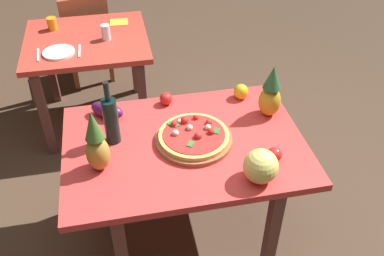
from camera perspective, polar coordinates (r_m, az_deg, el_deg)
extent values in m
plane|color=#4C3828|center=(2.77, -0.85, -13.68)|extent=(10.00, 10.00, 0.00)
cube|color=brown|center=(2.34, 10.53, -14.09)|extent=(0.06, 0.06, 0.71)
cube|color=brown|center=(2.76, -10.38, -3.98)|extent=(0.06, 0.06, 0.71)
cube|color=brown|center=(2.84, 5.30, -1.92)|extent=(0.06, 0.06, 0.71)
cube|color=red|center=(2.24, -1.03, -2.33)|extent=(1.25, 0.87, 0.04)
cube|color=brown|center=(3.24, -19.14, 1.64)|extent=(0.06, 0.06, 0.71)
cube|color=brown|center=(3.19, -6.56, 3.25)|extent=(0.06, 0.06, 0.71)
cube|color=brown|center=(3.83, -18.47, 7.95)|extent=(0.06, 0.06, 0.71)
cube|color=brown|center=(3.79, -7.76, 9.39)|extent=(0.06, 0.06, 0.71)
cube|color=#DE3E31|center=(3.31, -13.97, 11.26)|extent=(0.90, 0.81, 0.04)
cube|color=#975937|center=(4.34, -11.96, 10.68)|extent=(0.04, 0.04, 0.41)
cube|color=#975937|center=(4.30, -16.26, 9.68)|extent=(0.04, 0.04, 0.41)
cube|color=#975937|center=(4.05, -10.87, 8.70)|extent=(0.04, 0.04, 0.41)
cube|color=#975937|center=(4.02, -15.45, 7.63)|extent=(0.04, 0.04, 0.41)
cube|color=#975937|center=(4.07, -14.12, 11.96)|extent=(0.47, 0.47, 0.04)
cube|color=#985839|center=(3.82, -14.08, 13.80)|extent=(0.40, 0.12, 0.40)
cylinder|color=#975937|center=(2.22, 0.26, -1.55)|extent=(0.40, 0.40, 0.02)
cylinder|color=#E4B757|center=(2.21, 0.26, -1.08)|extent=(0.37, 0.37, 0.02)
cylinder|color=red|center=(2.20, 0.26, -0.82)|extent=(0.32, 0.32, 0.00)
sphere|color=red|center=(2.26, 2.28, 0.77)|extent=(0.03, 0.03, 0.03)
sphere|color=red|center=(2.27, -1.01, 1.00)|extent=(0.04, 0.04, 0.04)
sphere|color=red|center=(2.25, -2.44, 0.55)|extent=(0.03, 0.03, 0.03)
sphere|color=red|center=(2.29, 0.51, 1.40)|extent=(0.03, 0.03, 0.03)
sphere|color=red|center=(2.17, 0.81, -1.06)|extent=(0.04, 0.04, 0.04)
sphere|color=red|center=(2.20, 2.56, -0.50)|extent=(0.04, 0.04, 0.04)
cube|color=#297735|center=(2.21, 3.32, -0.41)|extent=(0.04, 0.05, 0.00)
cube|color=#297632|center=(2.26, -2.18, 0.50)|extent=(0.04, 0.05, 0.00)
cube|color=#387B34|center=(2.13, -0.18, -2.13)|extent=(0.05, 0.05, 0.00)
cube|color=#328025|center=(2.26, -2.78, 0.56)|extent=(0.05, 0.05, 0.00)
sphere|color=white|center=(2.23, 2.14, 0.11)|extent=(0.03, 0.03, 0.03)
sphere|color=white|center=(2.22, -0.48, 0.04)|extent=(0.03, 0.03, 0.03)
sphere|color=white|center=(2.19, -2.22, -0.66)|extent=(0.03, 0.03, 0.03)
sphere|color=white|center=(2.22, -0.32, 0.06)|extent=(0.03, 0.03, 0.03)
sphere|color=white|center=(2.27, -1.68, 0.92)|extent=(0.03, 0.03, 0.03)
cylinder|color=black|center=(2.19, -10.75, 0.89)|extent=(0.08, 0.08, 0.25)
cylinder|color=black|center=(2.09, -11.31, 4.61)|extent=(0.03, 0.03, 0.09)
cylinder|color=black|center=(2.07, -11.49, 5.82)|extent=(0.03, 0.03, 0.02)
ellipsoid|color=gold|center=(2.40, 10.33, 3.54)|extent=(0.12, 0.12, 0.18)
cone|color=#276033|center=(2.32, 10.77, 6.65)|extent=(0.10, 0.10, 0.13)
ellipsoid|color=#AC8B35|center=(2.07, -12.46, -3.32)|extent=(0.11, 0.11, 0.19)
cone|color=#3D6F2B|center=(1.96, -13.13, 0.33)|extent=(0.09, 0.09, 0.15)
sphere|color=#E3D66A|center=(2.00, 9.17, -5.07)|extent=(0.17, 0.17, 0.17)
ellipsoid|color=yellow|center=(2.54, 6.57, 4.84)|extent=(0.09, 0.09, 0.09)
ellipsoid|color=#4D1A49|center=(2.42, -11.30, 2.36)|extent=(0.22, 0.19, 0.09)
sphere|color=red|center=(2.14, 11.00, -3.48)|extent=(0.07, 0.07, 0.07)
sphere|color=red|center=(2.48, -3.50, 3.94)|extent=(0.07, 0.07, 0.07)
cylinder|color=orange|center=(3.48, -18.20, 13.11)|extent=(0.07, 0.07, 0.09)
cylinder|color=silver|center=(3.23, -11.46, 12.45)|extent=(0.07, 0.07, 0.11)
cylinder|color=white|center=(3.14, -17.40, 9.63)|extent=(0.22, 0.22, 0.02)
cube|color=silver|center=(3.16, -19.91, 9.18)|extent=(0.03, 0.18, 0.01)
cube|color=silver|center=(3.13, -14.83, 9.94)|extent=(0.02, 0.18, 0.01)
cube|color=yellow|center=(3.49, -9.75, 13.77)|extent=(0.14, 0.12, 0.01)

